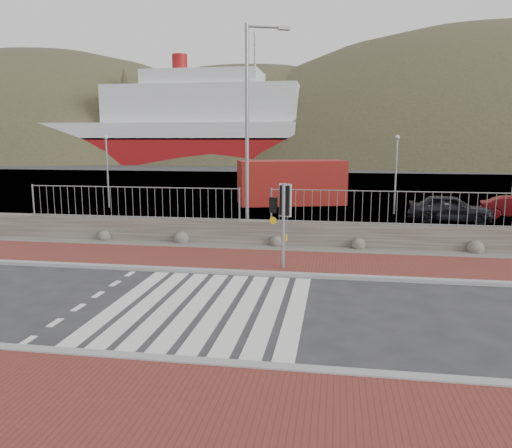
% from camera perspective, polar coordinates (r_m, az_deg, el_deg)
% --- Properties ---
extents(ground, '(220.00, 220.00, 0.00)m').
position_cam_1_polar(ground, '(12.03, -5.65, -9.47)').
color(ground, '#28282B').
rests_on(ground, ground).
extents(sidewalk_near, '(40.00, 4.00, 0.08)m').
position_cam_1_polar(sidewalk_near, '(7.73, -15.83, -21.07)').
color(sidewalk_near, maroon).
rests_on(sidewalk_near, ground).
extents(sidewalk_far, '(40.00, 3.00, 0.08)m').
position_cam_1_polar(sidewalk_far, '(16.23, -1.59, -4.19)').
color(sidewalk_far, maroon).
rests_on(sidewalk_far, ground).
extents(kerb_near, '(40.00, 0.25, 0.12)m').
position_cam_1_polar(kerb_near, '(9.35, -10.51, -15.08)').
color(kerb_near, gray).
rests_on(kerb_near, ground).
extents(kerb_far, '(40.00, 0.25, 0.12)m').
position_cam_1_polar(kerb_far, '(14.80, -2.68, -5.54)').
color(kerb_far, gray).
rests_on(kerb_far, ground).
extents(zebra_crossing, '(4.62, 5.60, 0.01)m').
position_cam_1_polar(zebra_crossing, '(12.03, -5.65, -9.45)').
color(zebra_crossing, silver).
rests_on(zebra_crossing, ground).
extents(gravel_strip, '(40.00, 1.50, 0.06)m').
position_cam_1_polar(gravel_strip, '(18.15, -0.41, -2.72)').
color(gravel_strip, '#59544C').
rests_on(gravel_strip, ground).
extents(stone_wall, '(40.00, 0.60, 0.90)m').
position_cam_1_polar(stone_wall, '(18.84, -0.01, -0.95)').
color(stone_wall, '#4D473F').
rests_on(stone_wall, ground).
extents(railing, '(18.07, 0.07, 1.22)m').
position_cam_1_polar(railing, '(18.48, -0.08, 3.14)').
color(railing, gray).
rests_on(railing, stone_wall).
extents(quay, '(120.00, 40.00, 0.50)m').
position_cam_1_polar(quay, '(39.18, 4.82, 3.94)').
color(quay, '#4C4C4F').
rests_on(quay, ground).
extents(water, '(220.00, 50.00, 0.05)m').
position_cam_1_polar(water, '(74.03, 6.93, 6.64)').
color(water, '#3F4C54').
rests_on(water, ground).
extents(ferry, '(50.00, 16.00, 20.00)m').
position_cam_1_polar(ferry, '(83.57, -10.28, 10.58)').
color(ferry, maroon).
rests_on(ferry, ground).
extents(hills_backdrop, '(254.00, 90.00, 100.00)m').
position_cam_1_polar(hills_backdrop, '(102.56, 11.03, -5.68)').
color(hills_backdrop, '#2F331E').
rests_on(hills_backdrop, ground).
extents(traffic_signal_far, '(0.65, 0.35, 2.65)m').
position_cam_1_polar(traffic_signal_far, '(14.84, 3.03, 1.86)').
color(traffic_signal_far, gray).
rests_on(traffic_signal_far, ground).
extents(streetlight, '(1.66, 0.75, 8.14)m').
position_cam_1_polar(streetlight, '(19.41, -0.63, 11.62)').
color(streetlight, gray).
rests_on(streetlight, ground).
extents(shipping_container, '(6.81, 4.37, 2.63)m').
position_cam_1_polar(shipping_container, '(30.44, 4.03, 4.77)').
color(shipping_container, maroon).
rests_on(shipping_container, ground).
extents(car_a, '(4.05, 2.13, 1.31)m').
position_cam_1_polar(car_a, '(25.57, 21.30, 1.69)').
color(car_a, black).
rests_on(car_a, ground).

